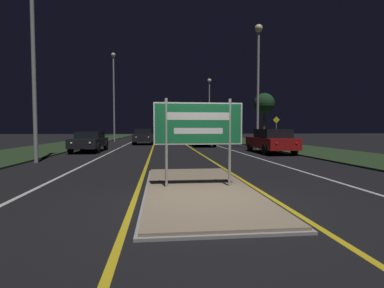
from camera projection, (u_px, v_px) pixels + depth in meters
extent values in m
plane|color=black|center=(205.00, 201.00, 6.48)|extent=(160.00, 160.00, 0.00)
cube|color=#999993|center=(198.00, 189.00, 7.61)|extent=(2.69, 6.73, 0.05)
cube|color=gray|center=(198.00, 188.00, 7.60)|extent=(2.57, 6.61, 0.10)
cube|color=#23381E|center=(59.00, 146.00, 25.31)|extent=(5.00, 100.00, 0.08)
cube|color=#23381E|center=(275.00, 145.00, 27.35)|extent=(5.00, 100.00, 0.08)
cube|color=gold|center=(154.00, 143.00, 31.13)|extent=(0.12, 70.00, 0.01)
cube|color=gold|center=(184.00, 143.00, 31.46)|extent=(0.12, 70.00, 0.01)
cube|color=silver|center=(128.00, 144.00, 30.85)|extent=(0.12, 70.00, 0.01)
cube|color=silver|center=(209.00, 143.00, 31.75)|extent=(0.12, 70.00, 0.01)
cube|color=silver|center=(98.00, 144.00, 30.53)|extent=(0.10, 70.00, 0.01)
cube|color=silver|center=(236.00, 143.00, 32.07)|extent=(0.10, 70.00, 0.01)
cylinder|color=#9E9E99|center=(166.00, 143.00, 7.46)|extent=(0.07, 0.07, 2.22)
cylinder|color=#9E9E99|center=(230.00, 143.00, 7.63)|extent=(0.07, 0.07, 2.22)
cube|color=#19703D|center=(198.00, 124.00, 7.52)|extent=(2.24, 0.04, 1.05)
cube|color=white|center=(199.00, 124.00, 7.50)|extent=(2.24, 0.00, 1.05)
cube|color=#19703D|center=(199.00, 124.00, 7.49)|extent=(2.18, 0.01, 0.99)
cube|color=white|center=(199.00, 116.00, 7.48)|extent=(1.57, 0.01, 0.19)
cube|color=white|center=(199.00, 131.00, 7.50)|extent=(1.23, 0.01, 0.15)
cylinder|color=#9E9E99|center=(33.00, 55.00, 13.49)|extent=(0.18, 0.18, 9.76)
cylinder|color=#9E9E99|center=(114.00, 99.00, 34.86)|extent=(0.18, 0.18, 9.91)
sphere|color=beige|center=(113.00, 55.00, 34.59)|extent=(0.50, 0.50, 0.50)
cylinder|color=#9E9E99|center=(258.00, 91.00, 22.28)|extent=(0.18, 0.18, 8.77)
sphere|color=beige|center=(259.00, 28.00, 22.04)|extent=(0.59, 0.59, 0.59)
cylinder|color=#9E9E99|center=(209.00, 110.00, 44.51)|extent=(0.18, 0.18, 8.47)
sphere|color=beige|center=(209.00, 81.00, 44.28)|extent=(0.57, 0.57, 0.57)
cube|color=maroon|center=(271.00, 143.00, 19.02)|extent=(1.86, 4.80, 0.66)
cube|color=black|center=(272.00, 133.00, 18.71)|extent=(1.63, 2.50, 0.54)
sphere|color=red|center=(276.00, 143.00, 16.60)|extent=(0.14, 0.14, 0.14)
sphere|color=red|center=(296.00, 143.00, 16.72)|extent=(0.14, 0.14, 0.14)
cylinder|color=black|center=(250.00, 147.00, 20.42)|extent=(0.22, 0.64, 0.64)
cylinder|color=black|center=(275.00, 147.00, 20.61)|extent=(0.22, 0.64, 0.64)
cylinder|color=black|center=(265.00, 150.00, 17.47)|extent=(0.22, 0.64, 0.64)
cylinder|color=black|center=(294.00, 150.00, 17.66)|extent=(0.22, 0.64, 0.64)
cube|color=black|center=(202.00, 139.00, 26.32)|extent=(1.74, 4.47, 0.64)
cube|color=black|center=(203.00, 132.00, 26.02)|extent=(1.54, 2.33, 0.53)
sphere|color=red|center=(200.00, 139.00, 24.06)|extent=(0.14, 0.14, 0.14)
sphere|color=red|center=(213.00, 139.00, 24.17)|extent=(0.14, 0.14, 0.14)
cylinder|color=black|center=(191.00, 142.00, 27.63)|extent=(0.22, 0.68, 0.68)
cylinder|color=black|center=(209.00, 142.00, 27.80)|extent=(0.22, 0.68, 0.68)
cylinder|color=black|center=(195.00, 143.00, 24.87)|extent=(0.22, 0.68, 0.68)
cylinder|color=black|center=(215.00, 143.00, 25.05)|extent=(0.22, 0.68, 0.68)
cube|color=#4C514C|center=(216.00, 136.00, 35.97)|extent=(1.71, 4.14, 0.64)
cube|color=black|center=(217.00, 132.00, 35.69)|extent=(1.51, 2.15, 0.44)
sphere|color=red|center=(215.00, 136.00, 33.87)|extent=(0.14, 0.14, 0.14)
sphere|color=red|center=(224.00, 136.00, 33.99)|extent=(0.14, 0.14, 0.14)
cylinder|color=black|center=(208.00, 139.00, 37.17)|extent=(0.22, 0.62, 0.62)
cylinder|color=black|center=(221.00, 138.00, 37.35)|extent=(0.22, 0.62, 0.62)
cylinder|color=black|center=(211.00, 139.00, 34.62)|extent=(0.22, 0.62, 0.62)
cylinder|color=black|center=(225.00, 139.00, 34.80)|extent=(0.22, 0.62, 0.62)
cube|color=#4C514C|center=(202.00, 134.00, 46.72)|extent=(1.79, 4.25, 0.63)
cube|color=black|center=(202.00, 131.00, 46.43)|extent=(1.57, 2.21, 0.49)
sphere|color=red|center=(200.00, 134.00, 44.56)|extent=(0.14, 0.14, 0.14)
sphere|color=red|center=(208.00, 134.00, 44.68)|extent=(0.14, 0.14, 0.14)
cylinder|color=black|center=(196.00, 136.00, 47.95)|extent=(0.22, 0.62, 0.62)
cylinder|color=black|center=(206.00, 136.00, 48.13)|extent=(0.22, 0.62, 0.62)
cylinder|color=black|center=(198.00, 137.00, 45.33)|extent=(0.22, 0.62, 0.62)
cylinder|color=black|center=(209.00, 137.00, 45.51)|extent=(0.22, 0.62, 0.62)
cube|color=black|center=(89.00, 143.00, 20.06)|extent=(1.73, 4.52, 0.56)
cube|color=black|center=(90.00, 135.00, 20.30)|extent=(1.52, 2.35, 0.45)
sphere|color=white|center=(71.00, 143.00, 17.78)|extent=(0.14, 0.14, 0.14)
sphere|color=white|center=(90.00, 143.00, 17.89)|extent=(0.14, 0.14, 0.14)
cylinder|color=black|center=(71.00, 148.00, 18.60)|extent=(0.22, 0.69, 0.69)
cylinder|color=black|center=(98.00, 148.00, 18.77)|extent=(0.22, 0.69, 0.69)
cylinder|color=black|center=(82.00, 146.00, 21.38)|extent=(0.22, 0.69, 0.69)
cylinder|color=black|center=(106.00, 145.00, 21.55)|extent=(0.22, 0.69, 0.69)
cube|color=black|center=(143.00, 138.00, 29.46)|extent=(1.82, 4.22, 0.69)
cube|color=black|center=(144.00, 131.00, 29.68)|extent=(1.60, 2.19, 0.53)
sphere|color=white|center=(136.00, 137.00, 27.32)|extent=(0.14, 0.14, 0.14)
sphere|color=white|center=(148.00, 137.00, 27.44)|extent=(0.14, 0.14, 0.14)
cylinder|color=black|center=(133.00, 142.00, 28.08)|extent=(0.22, 0.64, 0.64)
cylinder|color=black|center=(152.00, 142.00, 28.27)|extent=(0.22, 0.64, 0.64)
cylinder|color=black|center=(136.00, 141.00, 30.68)|extent=(0.22, 0.64, 0.64)
cylinder|color=black|center=(153.00, 140.00, 30.87)|extent=(0.22, 0.64, 0.64)
cylinder|color=#9E9E99|center=(276.00, 132.00, 25.67)|extent=(0.06, 0.06, 2.28)
cube|color=yellow|center=(276.00, 120.00, 25.62)|extent=(0.60, 0.02, 0.60)
cylinder|color=#4C3823|center=(264.00, 125.00, 32.46)|extent=(0.24, 0.24, 3.69)
sphere|color=#19381E|center=(264.00, 103.00, 32.34)|extent=(2.24, 2.24, 2.24)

